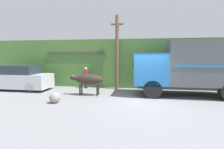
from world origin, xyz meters
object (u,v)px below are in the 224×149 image
cargo_truck (193,66)px  parked_suv (19,78)px  pedestrian_on_hill (86,77)px  utility_pole (117,51)px  roadside_rock (55,98)px  brown_cow (88,80)px

cargo_truck → parked_suv: size_ratio=1.45×
pedestrian_on_hill → utility_pole: bearing=-168.9°
pedestrian_on_hill → utility_pole: 3.00m
roadside_rock → parked_suv: bearing=145.8°
cargo_truck → pedestrian_on_hill: cargo_truck is taller
brown_cow → utility_pole: 3.30m
cargo_truck → roadside_rock: size_ratio=11.69×
parked_suv → pedestrian_on_hill: parked_suv is taller
cargo_truck → brown_cow: cargo_truck is taller
brown_cow → parked_suv: parked_suv is taller
parked_suv → pedestrian_on_hill: 4.75m
parked_suv → roadside_rock: 5.10m
brown_cow → utility_pole: utility_pole is taller
pedestrian_on_hill → roadside_rock: (-0.36, -4.19, -0.60)m
parked_suv → brown_cow: bearing=-9.9°
utility_pole → pedestrian_on_hill: bearing=-176.3°
pedestrian_on_hill → utility_pole: size_ratio=0.30×
brown_cow → parked_suv: bearing=173.7°
roadside_rock → brown_cow: bearing=58.5°
brown_cow → roadside_rock: size_ratio=3.75×
roadside_rock → cargo_truck: bearing=20.2°
brown_cow → utility_pole: size_ratio=0.40×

